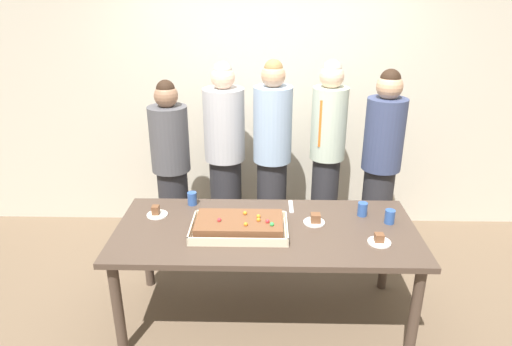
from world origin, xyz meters
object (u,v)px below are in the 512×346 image
object	(u,v)px
sheet_cake	(239,226)
plated_slice_near_left	(157,213)
drink_cup_nearest	(192,199)
person_far_right_suit	(327,154)
plated_slice_near_right	(379,240)
cake_server_utensil	(291,206)
party_table	(266,238)
person_serving_front	(381,166)
person_striped_tie_right	(225,155)
plated_slice_far_left	(315,220)
person_left_edge_reaching	(172,169)
drink_cup_far_end	(390,217)
person_green_shirt_behind	(272,157)
drink_cup_middle	(362,209)

from	to	relation	value
sheet_cake	plated_slice_near_left	bearing A→B (deg)	159.80
drink_cup_nearest	person_far_right_suit	bearing A→B (deg)	32.41
plated_slice_near_right	cake_server_utensil	xyz separation A→B (m)	(-0.55, 0.51, -0.01)
party_table	cake_server_utensil	world-z (taller)	cake_server_utensil
person_serving_front	person_striped_tie_right	xyz separation A→B (m)	(-1.34, 0.26, -0.01)
plated_slice_near_left	plated_slice_far_left	world-z (taller)	plated_slice_near_left
plated_slice_near_right	person_serving_front	world-z (taller)	person_serving_front
person_serving_front	sheet_cake	bearing A→B (deg)	0.02
person_striped_tie_right	person_left_edge_reaching	size ratio (longest dim) A/B	1.07
drink_cup_far_end	cake_server_utensil	xyz separation A→B (m)	(-0.68, 0.24, -0.05)
person_striped_tie_right	plated_slice_near_left	bearing A→B (deg)	-34.16
person_left_edge_reaching	drink_cup_far_end	bearing A→B (deg)	30.51
sheet_cake	person_left_edge_reaching	size ratio (longest dim) A/B	0.41
plated_slice_near_left	drink_cup_far_end	size ratio (longest dim) A/B	1.50
person_green_shirt_behind	person_left_edge_reaching	distance (m)	0.88
person_far_right_suit	plated_slice_near_right	bearing A→B (deg)	41.97
cake_server_utensil	person_serving_front	distance (m)	0.94
sheet_cake	person_far_right_suit	xyz separation A→B (m)	(0.72, 1.11, 0.13)
plated_slice_far_left	person_serving_front	xyz separation A→B (m)	(0.62, 0.75, 0.12)
party_table	drink_cup_far_end	world-z (taller)	drink_cup_far_end
party_table	plated_slice_near_left	world-z (taller)	plated_slice_near_left
person_far_right_suit	drink_cup_nearest	bearing A→B (deg)	-24.62
party_table	sheet_cake	size ratio (longest dim) A/B	3.18
plated_slice_far_left	cake_server_utensil	world-z (taller)	plated_slice_far_left
drink_cup_far_end	person_left_edge_reaching	xyz separation A→B (m)	(-1.69, 0.80, 0.03)
drink_cup_far_end	person_left_edge_reaching	distance (m)	1.87
plated_slice_near_right	person_serving_front	distance (m)	1.05
plated_slice_near_left	person_serving_front	size ratio (longest dim) A/B	0.09
drink_cup_far_end	person_far_right_suit	bearing A→B (deg)	108.82
person_far_right_suit	person_left_edge_reaching	size ratio (longest dim) A/B	1.09
person_serving_front	person_far_right_suit	world-z (taller)	person_far_right_suit
party_table	drink_cup_far_end	xyz separation A→B (m)	(0.87, 0.10, 0.13)
drink_cup_far_end	plated_slice_far_left	bearing A→B (deg)	-178.66
plated_slice_far_left	drink_cup_far_end	world-z (taller)	drink_cup_far_end
person_green_shirt_behind	person_serving_front	bearing A→B (deg)	95.54
party_table	drink_cup_nearest	bearing A→B (deg)	147.43
plated_slice_near_right	drink_cup_nearest	size ratio (longest dim) A/B	1.50
sheet_cake	person_green_shirt_behind	xyz separation A→B (m)	(0.23, 1.01, 0.12)
cake_server_utensil	person_green_shirt_behind	size ratio (longest dim) A/B	0.11
plated_slice_near_left	person_far_right_suit	xyz separation A→B (m)	(1.33, 0.88, 0.15)
plated_slice_near_left	person_serving_front	world-z (taller)	person_serving_front
drink_cup_nearest	person_far_right_suit	xyz separation A→B (m)	(1.10, 0.70, 0.12)
drink_cup_middle	cake_server_utensil	xyz separation A→B (m)	(-0.51, 0.12, -0.05)
cake_server_utensil	person_left_edge_reaching	size ratio (longest dim) A/B	0.13
party_table	plated_slice_near_left	size ratio (longest dim) A/B	13.81
person_green_shirt_behind	sheet_cake	bearing A→B (deg)	0.04
drink_cup_middle	drink_cup_far_end	distance (m)	0.20
drink_cup_far_end	person_serving_front	bearing A→B (deg)	82.31
cake_server_utensil	person_far_right_suit	bearing A→B (deg)	64.19
person_green_shirt_behind	person_left_edge_reaching	xyz separation A→B (m)	(-0.87, -0.07, -0.09)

